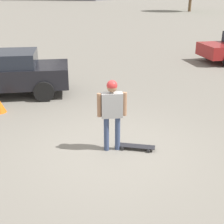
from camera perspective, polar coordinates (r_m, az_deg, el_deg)
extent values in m
plane|color=gray|center=(7.24, 0.00, -6.85)|extent=(220.00, 220.00, 0.00)
cylinder|color=#38476B|center=(7.04, -1.03, -4.01)|extent=(0.12, 0.12, 0.81)
cylinder|color=#38476B|center=(7.07, 1.02, -3.90)|extent=(0.12, 0.12, 0.81)
cube|color=#999999|center=(6.78, 0.00, 1.26)|extent=(0.48, 0.45, 0.56)
cylinder|color=#9E7051|center=(6.75, -2.35, 1.27)|extent=(0.10, 0.10, 0.53)
cylinder|color=#9E7051|center=(6.81, 2.33, 1.47)|extent=(0.10, 0.10, 0.53)
sphere|color=#9E7051|center=(6.65, 0.00, 4.56)|extent=(0.22, 0.22, 0.22)
sphere|color=red|center=(6.64, 0.00, 4.88)|extent=(0.23, 0.23, 0.23)
cube|color=#232328|center=(7.23, 4.36, -6.22)|extent=(0.89, 0.52, 0.01)
cylinder|color=#262628|center=(7.18, 1.86, -6.77)|extent=(0.08, 0.06, 0.08)
cylinder|color=#262628|center=(7.38, 2.14, -5.92)|extent=(0.08, 0.06, 0.08)
cylinder|color=#262628|center=(7.13, 6.65, -7.15)|extent=(0.08, 0.06, 0.08)
cylinder|color=#262628|center=(7.33, 6.79, -6.29)|extent=(0.08, 0.06, 0.08)
cube|color=black|center=(11.27, -18.86, 6.29)|extent=(4.34, 4.08, 0.68)
cube|color=#1E232D|center=(11.12, -18.69, 9.19)|extent=(2.46, 2.43, 0.48)
cylinder|color=black|center=(10.36, -12.31, 3.69)|extent=(0.63, 0.59, 0.66)
cylinder|color=black|center=(12.02, -11.81, 6.26)|extent=(0.63, 0.59, 0.66)
cylinder|color=black|center=(17.13, 17.52, 10.25)|extent=(0.58, 0.58, 0.62)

